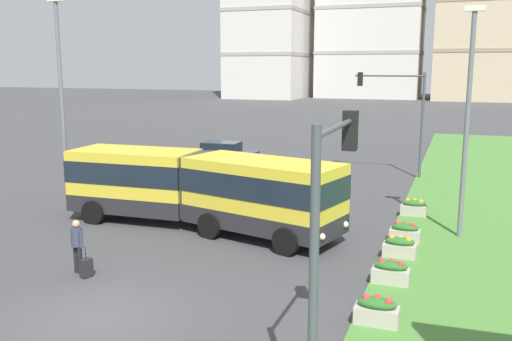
% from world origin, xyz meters
% --- Properties ---
extents(ground_plane, '(260.00, 260.00, 0.00)m').
position_xyz_m(ground_plane, '(0.00, 0.00, 0.00)').
color(ground_plane, '#424244').
extents(articulated_bus, '(11.94, 3.99, 3.00)m').
position_xyz_m(articulated_bus, '(-1.09, 8.34, 1.65)').
color(articulated_bus, yellow).
rests_on(articulated_bus, ground).
extents(car_navy_sedan, '(4.49, 2.20, 1.58)m').
position_xyz_m(car_navy_sedan, '(-6.04, 21.91, 0.75)').
color(car_navy_sedan, '#19234C').
rests_on(car_navy_sedan, ground).
extents(pedestrian_crossing, '(0.56, 0.36, 1.74)m').
position_xyz_m(pedestrian_crossing, '(-2.54, 2.44, 1.00)').
color(pedestrian_crossing, black).
rests_on(pedestrian_crossing, ground).
extents(rolling_suitcase, '(0.34, 0.42, 0.97)m').
position_xyz_m(rolling_suitcase, '(-2.09, 2.24, 0.31)').
color(rolling_suitcase, '#232328').
rests_on(rolling_suitcase, ground).
extents(flower_planter_0, '(1.10, 0.56, 0.74)m').
position_xyz_m(flower_planter_0, '(6.88, 2.00, 0.43)').
color(flower_planter_0, '#B7AD9E').
rests_on(flower_planter_0, grass_median).
extents(flower_planter_1, '(1.10, 0.56, 0.74)m').
position_xyz_m(flower_planter_1, '(6.88, 4.87, 0.43)').
color(flower_planter_1, '#B7AD9E').
rests_on(flower_planter_1, grass_median).
extents(flower_planter_2, '(1.10, 0.56, 0.74)m').
position_xyz_m(flower_planter_2, '(6.88, 7.36, 0.43)').
color(flower_planter_2, '#B7AD9E').
rests_on(flower_planter_2, grass_median).
extents(flower_planter_3, '(1.10, 0.56, 0.74)m').
position_xyz_m(flower_planter_3, '(6.88, 9.17, 0.43)').
color(flower_planter_3, '#B7AD9E').
rests_on(flower_planter_3, grass_median).
extents(flower_planter_4, '(1.10, 0.56, 0.74)m').
position_xyz_m(flower_planter_4, '(6.88, 13.09, 0.43)').
color(flower_planter_4, '#B7AD9E').
rests_on(flower_planter_4, grass_median).
extents(traffic_light_far_right, '(4.04, 0.28, 6.13)m').
position_xyz_m(traffic_light_far_right, '(5.18, 22.00, 4.22)').
color(traffic_light_far_right, '#474C51').
rests_on(traffic_light_far_right, ground).
extents(traffic_light_near_right, '(0.28, 3.16, 5.59)m').
position_xyz_m(traffic_light_near_right, '(6.48, -1.97, 3.84)').
color(traffic_light_near_right, '#474C51').
rests_on(traffic_light_near_right, ground).
extents(streetlight_left, '(0.70, 0.28, 9.47)m').
position_xyz_m(streetlight_left, '(-8.50, 9.39, 5.18)').
color(streetlight_left, slate).
rests_on(streetlight_left, ground).
extents(streetlight_median, '(0.70, 0.28, 8.59)m').
position_xyz_m(streetlight_median, '(8.78, 10.52, 4.74)').
color(streetlight_median, slate).
rests_on(streetlight_median, ground).
extents(apartment_tower_westcentre, '(20.97, 14.33, 35.72)m').
position_xyz_m(apartment_tower_westcentre, '(-10.24, 109.07, 17.88)').
color(apartment_tower_westcentre, silver).
rests_on(apartment_tower_westcentre, ground).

